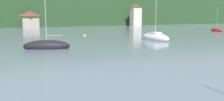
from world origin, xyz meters
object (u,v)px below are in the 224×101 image
at_px(shore_building_central, 30,20).
at_px(mooring_buoy_mid, 129,45).
at_px(sailboat_far_5, 47,46).
at_px(shore_building_eastcentral, 136,15).
at_px(sailboat_far_2, 155,38).
at_px(mooring_buoy_near, 85,36).
at_px(sailboat_far_11, 217,30).

relative_size(shore_building_central, mooring_buoy_mid, 15.45).
height_order(shore_building_central, sailboat_far_5, sailboat_far_5).
relative_size(shore_building_eastcentral, mooring_buoy_mid, 23.81).
bearing_deg(sailboat_far_2, mooring_buoy_near, -152.72).
bearing_deg(shore_building_central, sailboat_far_5, -93.82).
height_order(sailboat_far_5, sailboat_far_11, sailboat_far_5).
distance_m(sailboat_far_2, mooring_buoy_mid, 10.18).
relative_size(shore_building_eastcentral, sailboat_far_11, 1.26).
bearing_deg(sailboat_far_5, sailboat_far_2, -152.08).
bearing_deg(sailboat_far_2, shore_building_central, -166.85).
bearing_deg(mooring_buoy_mid, sailboat_far_2, 30.93).
height_order(sailboat_far_5, mooring_buoy_mid, sailboat_far_5).
relative_size(shore_building_eastcentral, sailboat_far_2, 0.94).
bearing_deg(sailboat_far_11, mooring_buoy_mid, 126.20).
relative_size(sailboat_far_11, mooring_buoy_mid, 18.84).
bearing_deg(sailboat_far_11, sailboat_far_2, 124.50).
bearing_deg(sailboat_far_11, mooring_buoy_near, 98.88).
bearing_deg(mooring_buoy_mid, sailboat_far_11, 25.06).
bearing_deg(mooring_buoy_mid, shore_building_eastcentral, 58.92).
xyz_separation_m(shore_building_central, mooring_buoy_near, (8.09, -40.82, -3.15)).
distance_m(shore_building_central, sailboat_far_11, 65.51).
height_order(shore_building_central, shore_building_eastcentral, shore_building_eastcentral).
bearing_deg(sailboat_far_5, mooring_buoy_near, -103.85).
relative_size(shore_building_central, sailboat_far_2, 0.61).
distance_m(sailboat_far_2, sailboat_far_11, 35.07).
bearing_deg(mooring_buoy_near, shore_building_eastcentral, 46.88).
xyz_separation_m(shore_building_central, sailboat_far_11, (49.81, -42.46, -2.83)).
bearing_deg(mooring_buoy_mid, shore_building_central, 98.22).
distance_m(shore_building_central, sailboat_far_5, 60.18).
distance_m(shore_building_central, shore_building_eastcentral, 45.53).
bearing_deg(shore_building_eastcentral, sailboat_far_5, -129.94).
distance_m(sailboat_far_5, mooring_buoy_near, 22.67).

